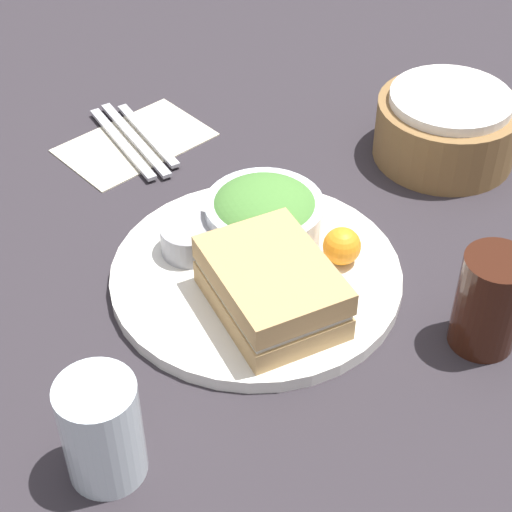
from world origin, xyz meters
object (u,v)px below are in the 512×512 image
Objects in this scene: salad_bowl at (264,215)px; dressing_cup at (189,239)px; sandwich at (272,287)px; bread_basket at (446,127)px; spoon at (148,135)px; drink_glass at (489,302)px; knife at (135,139)px; fork at (122,143)px; plate at (256,276)px; water_glass at (102,430)px.

salad_bowl is 0.08m from dressing_cup.
bread_basket reaches higher than sandwich.
bread_basket is 0.38m from spoon.
sandwich is 1.59× the size of drink_glass.
dressing_cup reaches higher than spoon.
dressing_cup reaches higher than knife.
plate is at bearing -176.57° from fork.
water_glass is at bearing -109.23° from drink_glass.
plate is at bearing 23.89° from dressing_cup.
sandwich is at bearing -79.70° from bread_basket.
bread_basket is at bearing 85.57° from salad_bowl.
sandwich reaches higher than knife.
sandwich is at bearing 174.56° from spoon.
plate is 0.27m from water_glass.
fork is 0.02m from knife.
salad_bowl reaches higher than spoon.
dressing_cup is 0.38× the size of spoon.
fork is (-0.23, 0.07, -0.03)m from dressing_cup.
sandwich is 1.31× the size of salad_bowl.
plate is 1.82× the size of sandwich.
dressing_cup is 0.25m from spoon.
sandwich is 0.94× the size of fork.
sandwich is 2.76× the size of dressing_cup.
sandwich is at bearing -140.25° from drink_glass.
water_glass reaches higher than dressing_cup.
salad_bowl is at bearing -168.14° from fork.
bread_basket is at bearing 100.30° from sandwich.
sandwich is 0.90× the size of knife.
dressing_cup is at bearing 173.58° from fork.
drink_glass reaches higher than plate.
salad_bowl reaches higher than sandwich.
fork is (-0.29, -0.29, -0.04)m from bread_basket.
bread_basket is 1.09× the size of spoon.
sandwich is 0.21m from drink_glass.
salad_bowl is at bearing 128.36° from plate.
sandwich is at bearing -39.24° from salad_bowl.
bread_basket is at bearing -123.50° from fork.
drink_glass is (0.16, 0.13, 0.01)m from sandwich.
water_glass reaches higher than plate.
fork is at bearing -134.92° from bread_basket.
water_glass reaches higher than knife.
sandwich is at bearing 98.97° from water_glass.
plate is 2.39× the size of salad_bowl.
sandwich reaches higher than fork.
plate reaches higher than fork.
knife is 0.02m from spoon.
bread_basket reaches higher than salad_bowl.
salad_bowl is 0.27m from fork.
sandwich is 1.05× the size of spoon.
dressing_cup is at bearing -99.17° from bread_basket.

